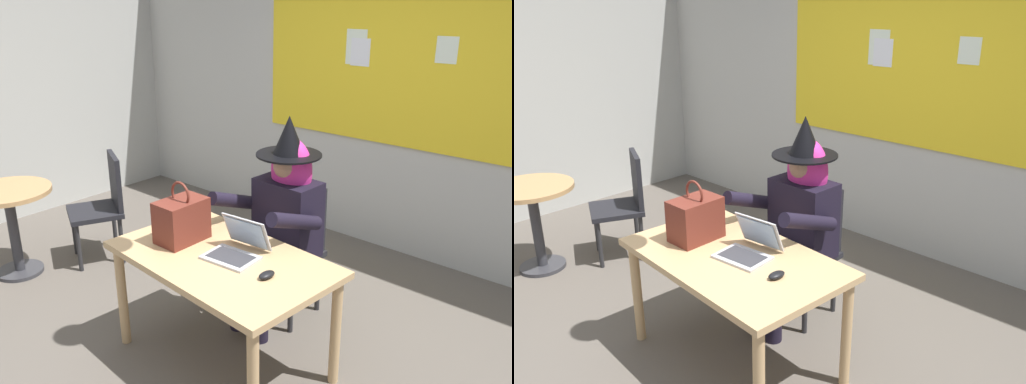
# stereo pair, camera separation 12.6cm
# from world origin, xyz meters

# --- Properties ---
(ground_plane) EXTENTS (24.00, 24.00, 0.00)m
(ground_plane) POSITION_xyz_m (0.00, 0.00, 0.00)
(ground_plane) COLOR #5B544C
(wall_back_bulletin) EXTENTS (6.16, 2.30, 2.83)m
(wall_back_bulletin) POSITION_xyz_m (0.00, 2.10, 1.43)
(wall_back_bulletin) COLOR #B2B2AD
(wall_back_bulletin) RESTS_ON ground
(desk_main) EXTENTS (1.35, 0.87, 0.72)m
(desk_main) POSITION_xyz_m (0.11, -0.01, 0.63)
(desk_main) COLOR tan
(desk_main) RESTS_ON ground
(chair_at_desk) EXTENTS (0.44, 0.44, 0.91)m
(chair_at_desk) POSITION_xyz_m (0.05, 0.74, 0.52)
(chair_at_desk) COLOR black
(chair_at_desk) RESTS_ON ground
(person_costumed) EXTENTS (0.61, 0.69, 1.41)m
(person_costumed) POSITION_xyz_m (0.05, 0.61, 0.80)
(person_costumed) COLOR black
(person_costumed) RESTS_ON ground
(laptop) EXTENTS (0.32, 0.32, 0.21)m
(laptop) POSITION_xyz_m (0.17, 0.06, 0.76)
(laptop) COLOR #B7B7BC
(laptop) RESTS_ON desk_main
(computer_mouse) EXTENTS (0.07, 0.11, 0.03)m
(computer_mouse) POSITION_xyz_m (0.47, -0.03, 0.73)
(computer_mouse) COLOR black
(computer_mouse) RESTS_ON desk_main
(handbag) EXTENTS (0.20, 0.30, 0.38)m
(handbag) POSITION_xyz_m (-0.22, -0.01, 0.85)
(handbag) COLOR maroon
(handbag) RESTS_ON desk_main
(side_table_round) EXTENTS (0.66, 0.66, 0.72)m
(side_table_round) POSITION_xyz_m (-1.92, -0.30, 0.52)
(side_table_round) COLOR tan
(side_table_round) RESTS_ON ground
(chair_spare_by_window) EXTENTS (0.56, 0.56, 0.90)m
(chair_spare_by_window) POSITION_xyz_m (-1.62, 0.35, 0.50)
(chair_spare_by_window) COLOR black
(chair_spare_by_window) RESTS_ON ground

